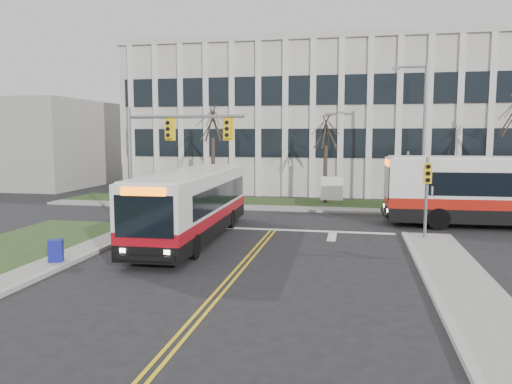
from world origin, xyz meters
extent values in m
plane|color=black|center=(0.00, 0.00, 0.00)|extent=(120.00, 120.00, 0.00)
cube|color=#9E9B93|center=(7.50, -5.00, 0.07)|extent=(2.00, 26.00, 0.14)
cube|color=#9E9B93|center=(5.00, 15.20, 0.07)|extent=(44.00, 1.60, 0.14)
cube|color=#2A401B|center=(5.00, 18.00, 0.06)|extent=(44.00, 5.00, 0.12)
cube|color=beige|center=(5.00, 30.00, 6.00)|extent=(40.00, 16.00, 12.00)
cube|color=#9E9B93|center=(-26.00, 26.00, 4.00)|extent=(12.00, 12.00, 8.00)
cylinder|color=slate|center=(-7.30, 7.20, 3.10)|extent=(0.22, 0.22, 6.20)
cylinder|color=slate|center=(-4.30, 7.20, 5.70)|extent=(6.00, 0.16, 0.16)
cube|color=yellow|center=(-5.10, 7.05, 5.10)|extent=(0.34, 0.24, 0.92)
cube|color=yellow|center=(-2.10, 7.05, 5.10)|extent=(0.34, 0.24, 0.92)
cylinder|color=slate|center=(7.20, 7.00, 1.90)|extent=(0.14, 0.14, 3.80)
cube|color=yellow|center=(7.20, 6.80, 3.10)|extent=(0.34, 0.24, 0.92)
cylinder|color=slate|center=(7.20, 15.50, 1.90)|extent=(0.14, 0.14, 3.80)
cube|color=yellow|center=(7.20, 15.30, 3.10)|extent=(0.34, 0.24, 0.92)
cylinder|color=slate|center=(8.20, 16.20, 4.60)|extent=(0.20, 0.20, 9.20)
cylinder|color=slate|center=(7.30, 16.20, 9.00)|extent=(1.80, 0.14, 0.14)
cube|color=slate|center=(6.40, 16.20, 8.95)|extent=(0.50, 0.25, 0.18)
cylinder|color=slate|center=(1.90, 17.50, 0.50)|extent=(0.08, 0.08, 1.00)
cylinder|color=slate|center=(3.10, 17.50, 0.50)|extent=(0.08, 0.08, 1.00)
cube|color=white|center=(2.50, 17.50, 1.20)|extent=(1.50, 0.12, 1.60)
cylinder|color=#42352B|center=(-6.00, 18.00, 2.31)|extent=(0.28, 0.28, 4.62)
cylinder|color=#42352B|center=(2.00, 18.20, 2.05)|extent=(0.28, 0.28, 4.09)
cube|color=navy|center=(-6.80, -0.24, 0.47)|extent=(0.64, 0.62, 0.95)
camera|label=1|loc=(3.97, -16.53, 4.78)|focal=35.00mm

